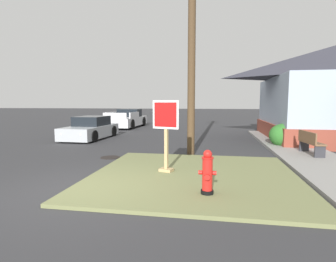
{
  "coord_description": "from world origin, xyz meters",
  "views": [
    {
      "loc": [
        2.97,
        -5.57,
        2.04
      ],
      "look_at": [
        1.41,
        3.59,
        1.04
      ],
      "focal_mm": 28.62,
      "sensor_mm": 36.0,
      "label": 1
    }
  ],
  "objects_px": {
    "fire_hydrant": "(207,173)",
    "pickup_truck_white": "(127,120)",
    "street_bench": "(310,142)",
    "stop_sign": "(166,137)",
    "parked_sedan_silver": "(91,129)",
    "utility_pole": "(192,29)",
    "manhole_cover": "(110,157)"
  },
  "relations": [
    {
      "from": "fire_hydrant",
      "to": "pickup_truck_white",
      "type": "relative_size",
      "value": 0.19
    },
    {
      "from": "pickup_truck_white",
      "to": "fire_hydrant",
      "type": "bearing_deg",
      "value": -65.96
    },
    {
      "from": "utility_pole",
      "to": "fire_hydrant",
      "type": "bearing_deg",
      "value": -80.91
    },
    {
      "from": "manhole_cover",
      "to": "street_bench",
      "type": "bearing_deg",
      "value": 10.01
    },
    {
      "from": "manhole_cover",
      "to": "fire_hydrant",
      "type": "bearing_deg",
      "value": -44.72
    },
    {
      "from": "parked_sedan_silver",
      "to": "street_bench",
      "type": "distance_m",
      "value": 10.96
    },
    {
      "from": "stop_sign",
      "to": "parked_sedan_silver",
      "type": "height_order",
      "value": "stop_sign"
    },
    {
      "from": "street_bench",
      "to": "utility_pole",
      "type": "relative_size",
      "value": 0.16
    },
    {
      "from": "fire_hydrant",
      "to": "utility_pole",
      "type": "height_order",
      "value": "utility_pole"
    },
    {
      "from": "fire_hydrant",
      "to": "street_bench",
      "type": "height_order",
      "value": "fire_hydrant"
    },
    {
      "from": "manhole_cover",
      "to": "pickup_truck_white",
      "type": "xyz_separation_m",
      "value": [
        -3.26,
        11.85,
        0.61
      ]
    },
    {
      "from": "fire_hydrant",
      "to": "stop_sign",
      "type": "xyz_separation_m",
      "value": [
        -1.2,
        1.7,
        0.54
      ]
    },
    {
      "from": "fire_hydrant",
      "to": "utility_pole",
      "type": "xyz_separation_m",
      "value": [
        -0.74,
        4.64,
        4.22
      ]
    },
    {
      "from": "parked_sedan_silver",
      "to": "street_bench",
      "type": "xyz_separation_m",
      "value": [
        10.37,
        -3.56,
        0.04
      ]
    },
    {
      "from": "fire_hydrant",
      "to": "parked_sedan_silver",
      "type": "height_order",
      "value": "parked_sedan_silver"
    },
    {
      "from": "parked_sedan_silver",
      "to": "pickup_truck_white",
      "type": "bearing_deg",
      "value": 91.46
    },
    {
      "from": "fire_hydrant",
      "to": "parked_sedan_silver",
      "type": "xyz_separation_m",
      "value": [
        -6.71,
        8.44,
        0.01
      ]
    },
    {
      "from": "fire_hydrant",
      "to": "utility_pole",
      "type": "bearing_deg",
      "value": 99.09
    },
    {
      "from": "utility_pole",
      "to": "street_bench",
      "type": "bearing_deg",
      "value": 3.3
    },
    {
      "from": "pickup_truck_white",
      "to": "utility_pole",
      "type": "distance_m",
      "value": 13.11
    },
    {
      "from": "pickup_truck_white",
      "to": "utility_pole",
      "type": "bearing_deg",
      "value": -60.37
    },
    {
      "from": "fire_hydrant",
      "to": "manhole_cover",
      "type": "height_order",
      "value": "fire_hydrant"
    },
    {
      "from": "street_bench",
      "to": "utility_pole",
      "type": "xyz_separation_m",
      "value": [
        -4.39,
        -0.25,
        4.17
      ]
    },
    {
      "from": "parked_sedan_silver",
      "to": "pickup_truck_white",
      "type": "relative_size",
      "value": 0.8
    },
    {
      "from": "street_bench",
      "to": "parked_sedan_silver",
      "type": "bearing_deg",
      "value": 161.07
    },
    {
      "from": "pickup_truck_white",
      "to": "street_bench",
      "type": "height_order",
      "value": "pickup_truck_white"
    },
    {
      "from": "stop_sign",
      "to": "parked_sedan_silver",
      "type": "bearing_deg",
      "value": 129.27
    },
    {
      "from": "manhole_cover",
      "to": "parked_sedan_silver",
      "type": "height_order",
      "value": "parked_sedan_silver"
    },
    {
      "from": "pickup_truck_white",
      "to": "street_bench",
      "type": "xyz_separation_m",
      "value": [
        10.55,
        -10.56,
        -0.03
      ]
    },
    {
      "from": "stop_sign",
      "to": "street_bench",
      "type": "xyz_separation_m",
      "value": [
        4.85,
        3.19,
        -0.49
      ]
    },
    {
      "from": "stop_sign",
      "to": "street_bench",
      "type": "height_order",
      "value": "stop_sign"
    },
    {
      "from": "utility_pole",
      "to": "pickup_truck_white",
      "type": "bearing_deg",
      "value": 119.63
    }
  ]
}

